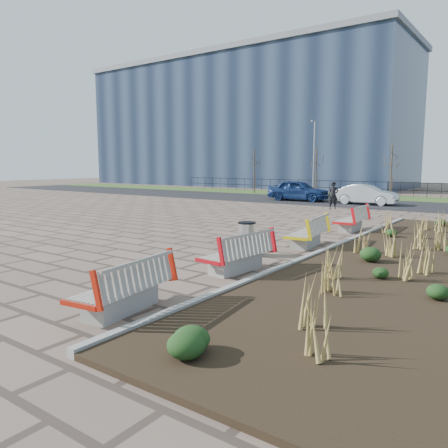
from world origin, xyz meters
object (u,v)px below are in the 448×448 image
Objects in this scene: pedestrian at (333,195)px; bench_d at (351,219)px; bench_b at (236,252)px; bench_c at (306,231)px; lamp_west at (314,159)px; bench_a at (121,285)px; car_silver at (366,194)px; car_blue at (298,190)px; litter_bin at (247,239)px.

bench_d is at bearing -87.01° from pedestrian.
bench_c is at bearing 95.62° from bench_b.
bench_a is at bearing -72.34° from lamp_west.
pedestrian is 10.21m from lamp_west.
bench_b and bench_c have the same top height.
lamp_west is at bearing 116.02° from bench_d.
car_blue is at bearing 86.61° from car_silver.
bench_b is 21.49m from car_blue.
bench_c is at bearing -95.31° from pedestrian.
lamp_west is (-9.00, 20.54, 2.54)m from bench_c.
bench_a and bench_d have the same top height.
lamp_west is (-0.95, 4.65, 2.27)m from car_blue.
pedestrian is (-3.87, 16.04, 0.31)m from bench_b.
bench_c is at bearing 82.30° from bench_a.
litter_bin is 18.20m from car_silver.
car_blue is (-8.05, 15.88, 0.27)m from bench_c.
bench_a is at bearing -163.89° from car_blue.
car_silver is at bearing 97.24° from litter_bin.
bench_b is 0.48× the size of car_blue.
bench_a is 29.78m from lamp_west.
car_blue is at bearing 113.89° from pedestrian.
bench_b is 1.00× the size of bench_c.
bench_b is 16.50m from pedestrian.
litter_bin is at bearing -175.25° from car_silver.
lamp_west reaches higher than litter_bin.
pedestrian is 3.88m from car_silver.
car_silver reaches higher than bench_c.
bench_c reaches higher than litter_bin.
bench_a is at bearing -174.91° from car_silver.
bench_d is (0.00, 11.86, 0.00)m from bench_a.
pedestrian reaches higher than bench_a.
bench_c is at bearing -92.72° from bench_d.
litter_bin is 0.22× the size of car_blue.
car_silver is (-3.13, 23.54, 0.17)m from bench_a.
lamp_west is (-9.00, 16.41, 2.54)m from bench_d.
pedestrian is at bearing -59.02° from lamp_west.
bench_a is 7.73m from bench_c.
bench_b is 0.53× the size of car_silver.
bench_c is at bearing 69.57° from litter_bin.
litter_bin is at bearing -161.01° from car_blue.
bench_c and bench_d have the same top height.
lamp_west reaches higher than bench_a.
litter_bin is 0.60× the size of pedestrian.
bench_a is 5.55m from litter_bin.
bench_b is 1.30× the size of pedestrian.
car_blue is 4.93m from car_silver.
bench_a is 1.30× the size of pedestrian.
bench_b and bench_d have the same top height.
car_silver is at bearing 104.58° from bench_b.
bench_a is 23.75m from car_silver.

